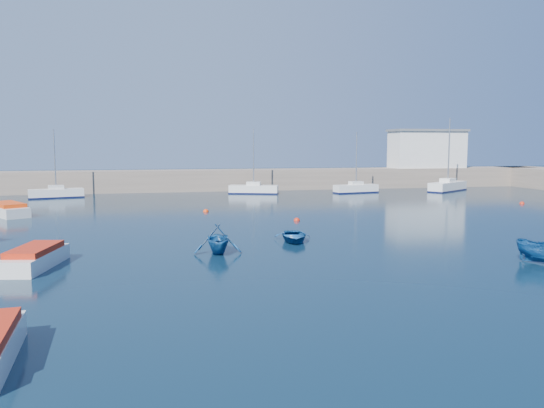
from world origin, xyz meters
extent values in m
plane|color=#0B1F2F|center=(0.00, 0.00, 0.00)|extent=(220.00, 220.00, 0.00)
cube|color=#77685B|center=(0.00, 46.00, 1.30)|extent=(96.00, 4.50, 2.60)
cube|color=silver|center=(30.00, 46.00, 5.10)|extent=(10.00, 4.00, 5.00)
cube|color=silver|center=(-17.46, 39.67, 0.49)|extent=(5.82, 2.89, 0.98)
cylinder|color=#B7BABC|center=(-17.46, 39.67, 4.21)|extent=(0.15, 0.15, 6.45)
cube|color=silver|center=(4.54, 40.15, 0.50)|extent=(5.98, 3.37, 1.01)
cylinder|color=#B7BABC|center=(4.54, 40.15, 4.32)|extent=(0.15, 0.15, 6.63)
cube|color=silver|center=(16.83, 38.64, 0.49)|extent=(5.67, 2.49, 0.99)
cylinder|color=#B7BABC|center=(16.83, 38.64, 4.14)|extent=(0.15, 0.15, 6.30)
cube|color=silver|center=(29.02, 38.58, 0.57)|extent=(6.79, 5.52, 1.14)
cylinder|color=#B7BABC|center=(29.02, 38.58, 5.12)|extent=(0.17, 0.17, 7.95)
cube|color=silver|center=(-12.29, 4.71, 0.37)|extent=(2.46, 4.77, 0.74)
cube|color=#B3210C|center=(-12.29, 4.71, 0.88)|extent=(2.16, 3.64, 0.28)
cube|color=silver|center=(-18.60, 24.90, 0.40)|extent=(4.31, 5.47, 0.79)
cube|color=red|center=(-18.60, 24.90, 0.94)|extent=(3.55, 4.30, 0.30)
imported|color=navy|center=(1.33, 8.74, 0.32)|extent=(2.69, 3.43, 0.64)
imported|color=navy|center=(-3.50, 6.26, 0.77)|extent=(2.68, 3.06, 1.54)
sphere|color=red|center=(-11.44, -2.83, 0.00)|extent=(0.49, 0.49, 0.49)
sphere|color=red|center=(3.75, 17.13, 0.00)|extent=(0.49, 0.49, 0.49)
sphere|color=red|center=(-2.55, 24.06, 0.00)|extent=(0.49, 0.49, 0.49)
sphere|color=red|center=(28.36, 23.72, 0.00)|extent=(0.49, 0.49, 0.49)
camera|label=1|loc=(-6.52, -21.61, 5.76)|focal=35.00mm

